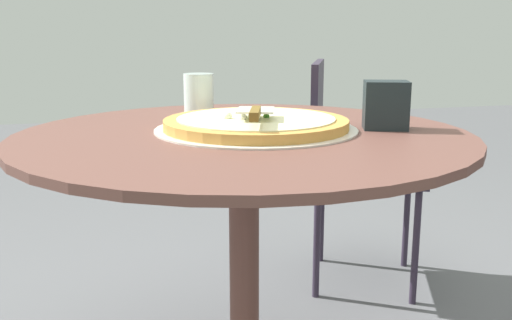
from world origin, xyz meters
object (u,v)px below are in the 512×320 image
Objects in this scene: pizza_on_tray at (256,124)px; patio_table at (244,215)px; napkin_dispenser at (386,105)px; pizza_server at (254,112)px; drinking_cup at (199,93)px; patio_chair_far at (347,155)px.

patio_table is at bearing 31.59° from pizza_on_tray.
pizza_on_tray is at bearing 8.31° from napkin_dispenser.
pizza_on_tray is 4.20× the size of napkin_dispenser.
pizza_server is at bearing 22.33° from napkin_dispenser.
drinking_cup is (0.05, -0.38, 0.00)m from pizza_server.
napkin_dispenser reaches higher than drinking_cup.
napkin_dispenser is at bearing 134.69° from drinking_cup.
drinking_cup is 0.52m from napkin_dispenser.
drinking_cup reaches higher than pizza_on_tray.
drinking_cup is 0.97× the size of napkin_dispenser.
patio_chair_far is at bearing -148.62° from drinking_cup.
pizza_server is at bearing 98.05° from drinking_cup.
napkin_dispenser is (-0.31, -0.01, 0.00)m from pizza_server.
pizza_on_tray is 0.08m from pizza_server.
patio_table is 0.41m from drinking_cup.
pizza_on_tray reaches higher than patio_table.
drinking_cup is at bearing -81.95° from pizza_server.
pizza_server is 2.04× the size of drinking_cup.
pizza_on_tray is 0.55× the size of patio_chair_far.
drinking_cup is at bearing -82.46° from patio_table.
napkin_dispenser reaches higher than pizza_on_tray.
drinking_cup is (0.08, -0.31, 0.04)m from pizza_on_tray.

